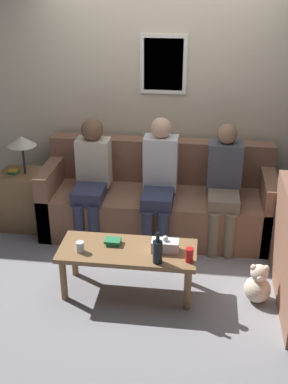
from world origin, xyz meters
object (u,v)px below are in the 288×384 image
Objects in this scene: drinking_glass at (80,247)px; person_right at (224,182)px; coffee_table at (128,255)px; wine_bottle at (158,251)px; couch_main at (158,202)px; person_middle at (159,177)px; person_left at (92,174)px; teddy_bear at (258,285)px.

person_right is at bearing 41.28° from drinking_glass.
wine_bottle is at bearing -31.02° from coffee_table.
couch_main is 1.94× the size of person_right.
drinking_glass is at bearing -118.52° from person_middle.
person_left is (-0.52, 0.97, 0.32)m from coffee_table.
drinking_glass is at bearing -176.40° from teddy_bear.
wine_bottle is (0.13, -1.29, 0.21)m from couch_main.
person_right is at bearing 0.04° from person_left.
drinking_glass is at bearing -167.26° from coffee_table.
person_right is (0.67, -0.15, 0.34)m from couch_main.
person_right is at bearing 49.89° from coffee_table.
person_middle is 1.04× the size of person_right.
drinking_glass is (-0.39, -0.09, 0.11)m from coffee_table.
coffee_table is at bearing -179.64° from teddy_bear.
couch_main is at bearing 95.62° from wine_bottle.
couch_main is 26.02× the size of drinking_glass.
person_middle is at bearing 61.48° from drinking_glass.
wine_bottle is 0.67m from drinking_glass.
person_middle reaches higher than person_left.
wine_bottle is at bearing -54.99° from person_left.
drinking_glass is (-0.66, 0.08, -0.06)m from wine_bottle.
couch_main reaches higher than drinking_glass.
person_left is 3.43× the size of teddy_bear.
person_right is 1.14m from teddy_bear.
couch_main is 1.93× the size of person_left.
coffee_table is at bearing 12.74° from drinking_glass.
person_left reaches higher than drinking_glass.
drinking_glass is 0.07× the size of person_middle.
wine_bottle is 0.95m from teddy_bear.
drinking_glass is 0.07× the size of person_left.
person_left reaches higher than coffee_table.
couch_main is at bearing 12.69° from person_left.
drinking_glass is at bearing -82.81° from person_left.
person_middle is (0.56, 1.04, 0.22)m from drinking_glass.
person_right reaches higher than couch_main.
couch_main reaches higher than coffee_table.
wine_bottle reaches higher than teddy_bear.
person_middle reaches higher than person_right.
drinking_glass is 0.26× the size of teddy_bear.
teddy_bear is at bearing 3.60° from drinking_glass.
drinking_glass is at bearing -113.87° from couch_main.
couch_main is 0.77m from person_left.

